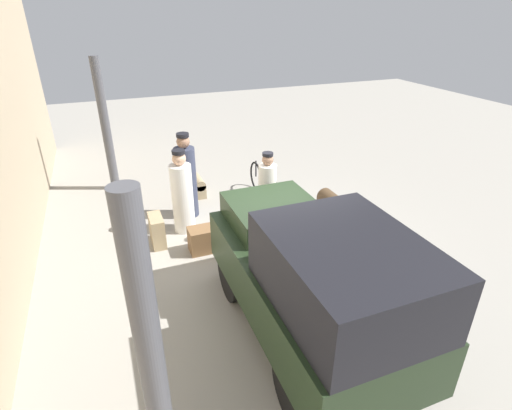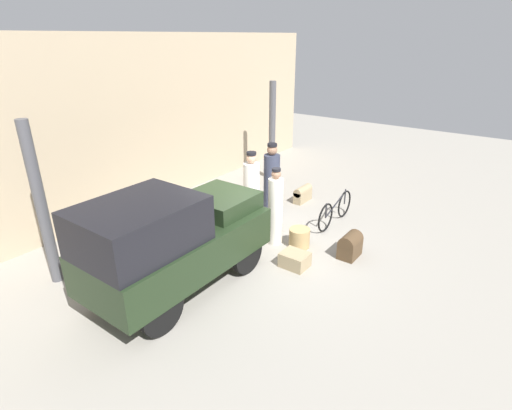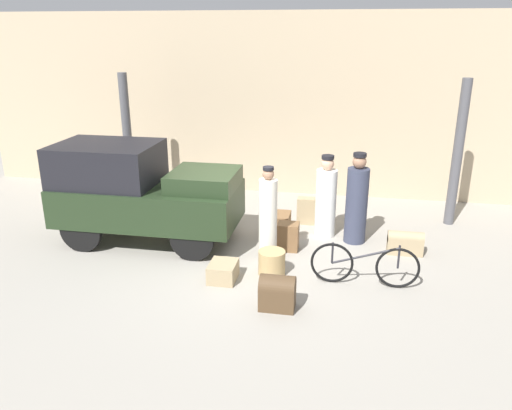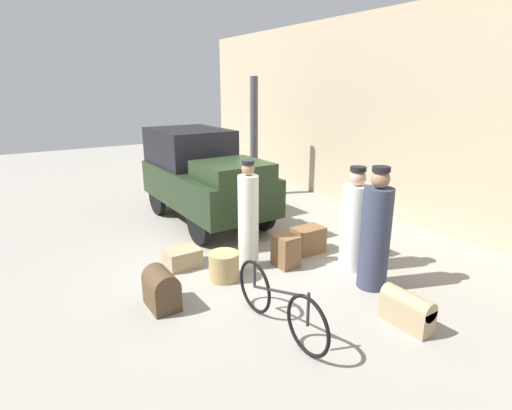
{
  "view_description": "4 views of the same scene",
  "coord_description": "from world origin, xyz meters",
  "px_view_note": "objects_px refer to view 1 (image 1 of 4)",
  "views": [
    {
      "loc": [
        -5.67,
        2.5,
        4.13
      ],
      "look_at": [
        0.2,
        0.2,
        0.95
      ],
      "focal_mm": 28.0,
      "sensor_mm": 36.0,
      "label": 1
    },
    {
      "loc": [
        -6.35,
        -4.62,
        4.42
      ],
      "look_at": [
        0.2,
        0.2,
        0.95
      ],
      "focal_mm": 28.0,
      "sensor_mm": 36.0,
      "label": 2
    },
    {
      "loc": [
        1.81,
        -8.46,
        4.04
      ],
      "look_at": [
        0.2,
        0.2,
        0.95
      ],
      "focal_mm": 35.0,
      "sensor_mm": 36.0,
      "label": 3
    },
    {
      "loc": [
        5.64,
        -3.37,
        2.9
      ],
      "look_at": [
        0.2,
        0.2,
        0.95
      ],
      "focal_mm": 28.0,
      "sensor_mm": 36.0,
      "label": 4
    }
  ],
  "objects_px": {
    "trunk_umber_medium": "(204,239)",
    "suitcase_small_leather": "(330,204)",
    "porter_with_bicycle": "(182,195)",
    "truck": "(314,278)",
    "porter_carrying_trunk": "(267,201)",
    "wicker_basket": "(289,221)",
    "suitcase_black_upright": "(324,239)",
    "trunk_wicker_pale": "(157,231)",
    "bicycle": "(264,184)",
    "suitcase_tan_flat": "(235,225)",
    "porter_standing_middle": "(186,179)",
    "trunk_barrel_dark": "(198,185)"
  },
  "relations": [
    {
      "from": "porter_with_bicycle",
      "to": "porter_standing_middle",
      "type": "bearing_deg",
      "value": -19.63
    },
    {
      "from": "truck",
      "to": "porter_with_bicycle",
      "type": "distance_m",
      "value": 3.74
    },
    {
      "from": "porter_carrying_trunk",
      "to": "trunk_wicker_pale",
      "type": "bearing_deg",
      "value": 72.99
    },
    {
      "from": "bicycle",
      "to": "suitcase_tan_flat",
      "type": "distance_m",
      "value": 1.87
    },
    {
      "from": "porter_standing_middle",
      "to": "trunk_umber_medium",
      "type": "xyz_separation_m",
      "value": [
        -1.51,
        0.05,
        -0.6
      ]
    },
    {
      "from": "porter_standing_middle",
      "to": "suitcase_tan_flat",
      "type": "distance_m",
      "value": 1.53
    },
    {
      "from": "suitcase_small_leather",
      "to": "trunk_barrel_dark",
      "type": "distance_m",
      "value": 3.19
    },
    {
      "from": "trunk_wicker_pale",
      "to": "porter_carrying_trunk",
      "type": "bearing_deg",
      "value": -107.01
    },
    {
      "from": "suitcase_tan_flat",
      "to": "trunk_barrel_dark",
      "type": "bearing_deg",
      "value": 5.04
    },
    {
      "from": "wicker_basket",
      "to": "suitcase_tan_flat",
      "type": "xyz_separation_m",
      "value": [
        0.15,
        1.09,
        0.05
      ]
    },
    {
      "from": "wicker_basket",
      "to": "suitcase_tan_flat",
      "type": "relative_size",
      "value": 0.87
    },
    {
      "from": "suitcase_small_leather",
      "to": "suitcase_tan_flat",
      "type": "bearing_deg",
      "value": 92.86
    },
    {
      "from": "suitcase_small_leather",
      "to": "trunk_wicker_pale",
      "type": "height_order",
      "value": "trunk_wicker_pale"
    },
    {
      "from": "porter_standing_middle",
      "to": "trunk_barrel_dark",
      "type": "height_order",
      "value": "porter_standing_middle"
    },
    {
      "from": "porter_standing_middle",
      "to": "trunk_wicker_pale",
      "type": "height_order",
      "value": "porter_standing_middle"
    },
    {
      "from": "wicker_basket",
      "to": "porter_with_bicycle",
      "type": "height_order",
      "value": "porter_with_bicycle"
    },
    {
      "from": "porter_with_bicycle",
      "to": "trunk_umber_medium",
      "type": "xyz_separation_m",
      "value": [
        -0.9,
        -0.17,
        -0.54
      ]
    },
    {
      "from": "suitcase_black_upright",
      "to": "trunk_wicker_pale",
      "type": "height_order",
      "value": "trunk_wicker_pale"
    },
    {
      "from": "bicycle",
      "to": "trunk_wicker_pale",
      "type": "relative_size",
      "value": 3.05
    },
    {
      "from": "suitcase_small_leather",
      "to": "porter_with_bicycle",
      "type": "bearing_deg",
      "value": 79.77
    },
    {
      "from": "porter_standing_middle",
      "to": "suitcase_black_upright",
      "type": "xyz_separation_m",
      "value": [
        -2.21,
        -2.09,
        -0.68
      ]
    },
    {
      "from": "wicker_basket",
      "to": "suitcase_small_leather",
      "type": "distance_m",
      "value": 1.13
    },
    {
      "from": "truck",
      "to": "porter_with_bicycle",
      "type": "relative_size",
      "value": 2.1
    },
    {
      "from": "porter_with_bicycle",
      "to": "truck",
      "type": "bearing_deg",
      "value": -165.63
    },
    {
      "from": "suitcase_small_leather",
      "to": "suitcase_black_upright",
      "type": "height_order",
      "value": "suitcase_small_leather"
    },
    {
      "from": "porter_carrying_trunk",
      "to": "porter_standing_middle",
      "type": "height_order",
      "value": "porter_standing_middle"
    },
    {
      "from": "porter_with_bicycle",
      "to": "trunk_wicker_pale",
      "type": "bearing_deg",
      "value": 120.92
    },
    {
      "from": "porter_standing_middle",
      "to": "trunk_wicker_pale",
      "type": "xyz_separation_m",
      "value": [
        -0.97,
        0.82,
        -0.54
      ]
    },
    {
      "from": "wicker_basket",
      "to": "porter_with_bicycle",
      "type": "bearing_deg",
      "value": 67.51
    },
    {
      "from": "porter_carrying_trunk",
      "to": "porter_with_bicycle",
      "type": "relative_size",
      "value": 1.05
    },
    {
      "from": "suitcase_tan_flat",
      "to": "trunk_umber_medium",
      "type": "height_order",
      "value": "suitcase_tan_flat"
    },
    {
      "from": "truck",
      "to": "bicycle",
      "type": "relative_size",
      "value": 2.0
    },
    {
      "from": "suitcase_black_upright",
      "to": "trunk_wicker_pale",
      "type": "relative_size",
      "value": 0.93
    },
    {
      "from": "trunk_umber_medium",
      "to": "suitcase_small_leather",
      "type": "height_order",
      "value": "suitcase_small_leather"
    },
    {
      "from": "truck",
      "to": "wicker_basket",
      "type": "relative_size",
      "value": 7.61
    },
    {
      "from": "truck",
      "to": "porter_carrying_trunk",
      "type": "bearing_deg",
      "value": -10.18
    },
    {
      "from": "truck",
      "to": "trunk_wicker_pale",
      "type": "height_order",
      "value": "truck"
    },
    {
      "from": "truck",
      "to": "trunk_wicker_pale",
      "type": "distance_m",
      "value": 3.68
    },
    {
      "from": "wicker_basket",
      "to": "porter_standing_middle",
      "type": "height_order",
      "value": "porter_standing_middle"
    },
    {
      "from": "trunk_barrel_dark",
      "to": "wicker_basket",
      "type": "bearing_deg",
      "value": -151.44
    },
    {
      "from": "trunk_barrel_dark",
      "to": "trunk_umber_medium",
      "type": "bearing_deg",
      "value": 168.69
    },
    {
      "from": "trunk_umber_medium",
      "to": "wicker_basket",
      "type": "bearing_deg",
      "value": -87.02
    },
    {
      "from": "porter_with_bicycle",
      "to": "trunk_umber_medium",
      "type": "bearing_deg",
      "value": -169.15
    },
    {
      "from": "bicycle",
      "to": "suitcase_black_upright",
      "type": "xyz_separation_m",
      "value": [
        -2.36,
        -0.25,
        -0.21
      ]
    },
    {
      "from": "bicycle",
      "to": "wicker_basket",
      "type": "height_order",
      "value": "bicycle"
    },
    {
      "from": "wicker_basket",
      "to": "porter_standing_middle",
      "type": "relative_size",
      "value": 0.26
    },
    {
      "from": "suitcase_tan_flat",
      "to": "trunk_umber_medium",
      "type": "distance_m",
      "value": 0.73
    },
    {
      "from": "truck",
      "to": "trunk_wicker_pale",
      "type": "relative_size",
      "value": 6.09
    },
    {
      "from": "trunk_umber_medium",
      "to": "truck",
      "type": "bearing_deg",
      "value": -164.49
    },
    {
      "from": "wicker_basket",
      "to": "suitcase_black_upright",
      "type": "height_order",
      "value": "wicker_basket"
    }
  ]
}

